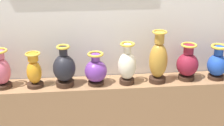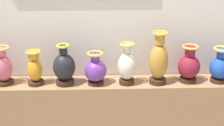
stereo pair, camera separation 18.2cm
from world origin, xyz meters
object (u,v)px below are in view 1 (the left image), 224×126
Objects in this scene: vase_amber at (34,71)px; vase_violet at (96,71)px; vase_rose at (1,71)px; vase_onyx at (64,69)px; vase_sapphire at (217,64)px; vase_ivory at (127,66)px; vase_burgundy at (187,64)px; vase_ochre at (158,60)px.

vase_amber reaches higher than vase_violet.
vase_onyx is at bearing -2.40° from vase_rose.
vase_sapphire is at bearing -0.49° from vase_rose.
vase_rose is 1.17× the size of vase_violet.
vase_onyx is (0.50, -0.02, 0.00)m from vase_rose.
vase_sapphire is (0.77, 0.01, -0.02)m from vase_ivory.
vase_rose reaches higher than vase_sapphire.
vase_onyx is at bearing 179.10° from vase_ivory.
vase_onyx is 0.98× the size of vase_ivory.
vase_ivory is at bearing -179.00° from vase_sapphire.
vase_violet is at bearing -1.13° from vase_amber.
vase_violet is at bearing -178.49° from vase_burgundy.
vase_ochre is 0.26m from vase_burgundy.
vase_ivory reaches higher than vase_amber.
vase_burgundy reaches higher than vase_violet.
vase_burgundy is at bearing 177.34° from vase_sapphire.
vase_sapphire is (1.03, 0.01, 0.01)m from vase_violet.
vase_rose is 0.91× the size of vase_ivory.
vase_burgundy is (0.77, 0.02, 0.02)m from vase_violet.
vase_burgundy is at bearing 0.48° from vase_amber.
vase_sapphire is (1.77, -0.02, -0.01)m from vase_rose.
vase_amber is at bearing 178.87° from vase_ivory.
vase_ochre is 1.39× the size of vase_burgundy.
vase_ivory is at bearing -179.63° from vase_ochre.
vase_sapphire is at bearing -2.66° from vase_burgundy.
vase_sapphire is at bearing 1.32° from vase_ochre.
vase_amber is at bearing 179.26° from vase_ochre.
vase_ivory is 0.26m from vase_ochre.
vase_ochre is 0.52m from vase_sapphire.
vase_rose is 0.26m from vase_amber.
vase_burgundy reaches higher than vase_amber.
vase_rose is 1.52m from vase_burgundy.
vase_violet is 0.87× the size of vase_burgundy.
vase_ochre is at bearing -1.23° from vase_rose.
vase_onyx reaches higher than vase_amber.
vase_onyx is 1.28m from vase_sapphire.
vase_ochre reaches higher than vase_burgundy.
vase_rose is 1.26m from vase_ochre.
vase_onyx is 0.78× the size of vase_ochre.
vase_violet is at bearing 179.63° from vase_ochre.
vase_ivory is at bearing -0.90° from vase_onyx.
vase_ochre is at bearing -0.47° from vase_onyx.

